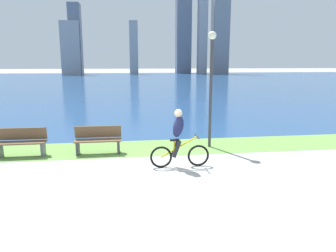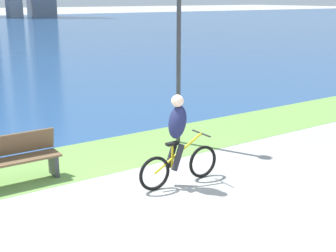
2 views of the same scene
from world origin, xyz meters
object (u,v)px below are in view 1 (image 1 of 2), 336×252
bench_near_path (98,140)px  bench_far_along_path (22,142)px  cyclist_lead (179,139)px  lamppost_tall (211,73)px

bench_near_path → bench_far_along_path: same height
bench_near_path → cyclist_lead: bearing=-36.4°
bench_near_path → bench_far_along_path: bearing=179.4°
lamppost_tall → bench_near_path: bearing=-175.4°
cyclist_lead → lamppost_tall: 3.07m
cyclist_lead → lamppost_tall: bearing=54.4°
bench_far_along_path → lamppost_tall: lamppost_tall is taller
cyclist_lead → bench_far_along_path: bearing=159.6°
cyclist_lead → bench_near_path: (-2.36, 1.74, -0.38)m
cyclist_lead → lamppost_tall: lamppost_tall is taller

